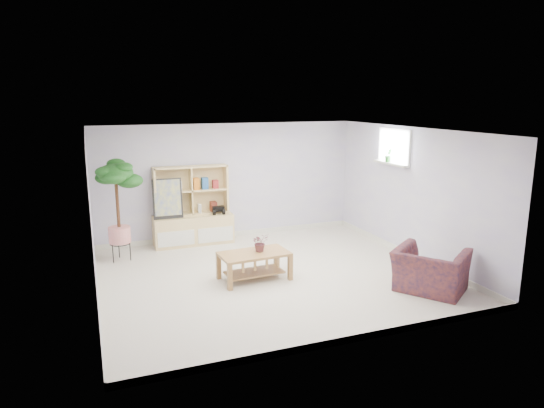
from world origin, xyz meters
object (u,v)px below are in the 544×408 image
object	(u,v)px
floor_tree	(118,211)
armchair	(430,268)
coffee_table	(254,266)
storage_unit	(193,206)

from	to	relation	value
floor_tree	armchair	size ratio (longest dim) A/B	1.81
armchair	floor_tree	bearing A→B (deg)	18.26
coffee_table	storage_unit	bearing A→B (deg)	98.59
floor_tree	armchair	distance (m)	5.40
coffee_table	floor_tree	xyz separation A→B (m)	(-1.97, 1.76, 0.70)
storage_unit	coffee_table	size ratio (longest dim) A/B	1.42
storage_unit	floor_tree	world-z (taller)	floor_tree
coffee_table	armchair	world-z (taller)	armchair
storage_unit	armchair	distance (m)	4.73
coffee_table	armchair	size ratio (longest dim) A/B	1.09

